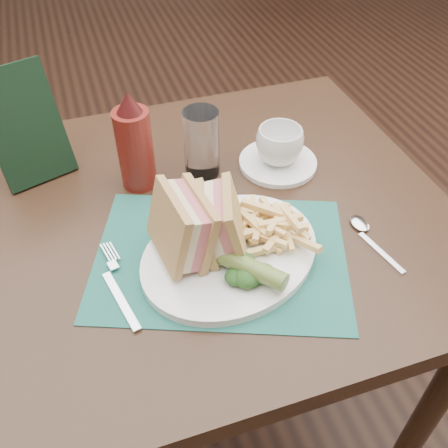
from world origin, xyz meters
name	(u,v)px	position (x,y,z in m)	size (l,w,h in m)	color
floor	(163,279)	(0.00, 0.00, 0.00)	(7.00, 7.00, 0.00)	black
table_main	(200,335)	(0.00, -0.50, 0.38)	(0.90, 0.75, 0.75)	black
placemat	(221,257)	(0.01, -0.61, 0.75)	(0.40, 0.28, 0.00)	#1B584C
plate	(230,254)	(0.03, -0.62, 0.76)	(0.30, 0.24, 0.01)	white
sandwich_half_a	(169,230)	(-0.06, -0.60, 0.83)	(0.06, 0.12, 0.11)	tan
sandwich_half_b	(207,222)	(0.00, -0.60, 0.82)	(0.06, 0.11, 0.10)	tan
kale_garnish	(245,273)	(0.03, -0.68, 0.78)	(0.11, 0.08, 0.03)	#1A3E16
pickle_spear	(249,267)	(0.04, -0.68, 0.79)	(0.03, 0.03, 0.12)	#526A28
fries_pile	(273,222)	(0.10, -0.61, 0.79)	(0.18, 0.20, 0.05)	#F7CD7B
fork	(117,284)	(-0.15, -0.62, 0.76)	(0.03, 0.17, 0.01)	silver
spoon	(373,241)	(0.26, -0.66, 0.76)	(0.03, 0.15, 0.01)	silver
saucer	(278,163)	(0.19, -0.42, 0.76)	(0.15, 0.15, 0.01)	white
coffee_cup	(279,145)	(0.19, -0.42, 0.80)	(0.09, 0.09, 0.07)	white
drinking_glass	(202,143)	(0.05, -0.39, 0.81)	(0.06, 0.06, 0.13)	silver
ketchup_bottle	(134,141)	(-0.07, -0.39, 0.84)	(0.06, 0.06, 0.19)	#621610
check_presenter	(24,126)	(-0.25, -0.30, 0.85)	(0.13, 0.01, 0.21)	black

